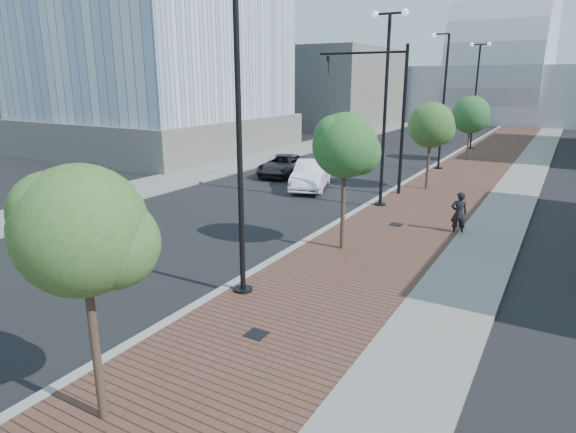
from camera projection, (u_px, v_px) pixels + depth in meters
The scene contains 22 objects.
sidewalk at pixel (494, 161), 38.35m from camera, with size 7.00×140.00×0.12m, color #4C2D23.
concrete_strip at pixel (532, 164), 37.05m from camera, with size 2.40×140.00×0.13m, color slate.
curb at pixel (448, 157), 40.03m from camera, with size 0.30×140.00×0.14m, color gray.
west_sidewalk at pixel (308, 147), 46.29m from camera, with size 4.00×140.00×0.12m, color slate.
white_sedan at pixel (311, 175), 28.77m from camera, with size 1.76×5.05×1.67m, color white.
dark_car_mid at pixel (282, 165), 32.71m from camera, with size 2.27×4.93×1.37m, color black.
dark_car_far at pixel (437, 133), 51.72m from camera, with size 1.92×4.73×1.37m, color black.
pedestrian at pixel (459, 213), 20.13m from camera, with size 0.67×0.44×1.83m, color black.
streetlight_1 at pixel (236, 150), 13.63m from camera, with size 1.44×0.56×9.21m.
streetlight_2 at pixel (385, 110), 23.45m from camera, with size 1.72×0.56×9.28m.
streetlight_3 at pixel (441, 108), 33.64m from camera, with size 1.44×0.56×9.21m.
streetlight_4 at pixel (475, 96), 43.46m from camera, with size 1.72×0.56×9.28m.
traffic_mast at pixel (388, 103), 26.34m from camera, with size 5.09×0.20×8.00m.
tree_0 at pixel (85, 231), 8.24m from camera, with size 2.33×2.27×4.92m.
tree_1 at pixel (346, 146), 17.36m from camera, with size 2.38×2.33×5.14m.
tree_2 at pixel (432, 125), 27.43m from camera, with size 2.56×2.55×5.03m.
tree_3 at pixel (472, 115), 37.47m from camera, with size 2.83×2.83×5.02m.
tower_podium at pixel (160, 133), 44.52m from camera, with size 19.00×19.00×3.00m, color #636059.
convention_center at pixel (504, 80), 76.90m from camera, with size 50.00×30.00×50.00m.
commercial_block_nw at pixel (332, 89), 64.99m from camera, with size 14.00×20.00×10.00m, color #5E5B54.
utility_cover_1 at pixel (256, 334), 12.18m from camera, with size 0.50×0.50×0.02m, color black.
utility_cover_2 at pixel (396, 224), 21.35m from camera, with size 0.50×0.50×0.02m, color black.
Camera 1 is at (8.55, -1.08, 6.25)m, focal length 30.57 mm.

